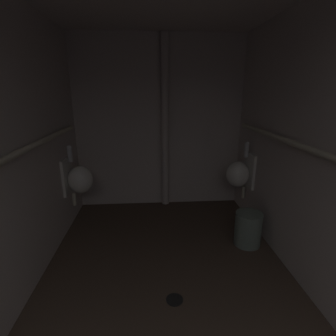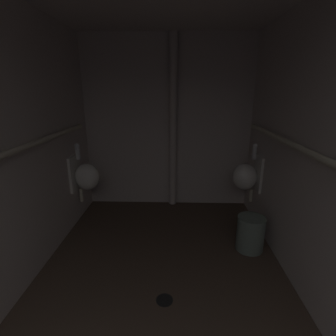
# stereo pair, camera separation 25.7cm
# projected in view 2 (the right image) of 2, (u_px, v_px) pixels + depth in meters

# --- Properties ---
(floor) EXTENTS (2.43, 3.79, 0.08)m
(floor) POSITION_uv_depth(u_px,v_px,m) (160.00, 298.00, 2.15)
(floor) COLOR #47382D
(floor) RESTS_ON ground
(wall_right) EXTENTS (0.06, 3.79, 2.35)m
(wall_right) POSITION_uv_depth(u_px,v_px,m) (330.00, 160.00, 1.76)
(wall_right) COLOR beige
(wall_right) RESTS_ON ground
(wall_back) EXTENTS (2.43, 0.06, 2.35)m
(wall_back) POSITION_uv_depth(u_px,v_px,m) (168.00, 124.00, 3.58)
(wall_back) COLOR beige
(wall_back) RESTS_ON ground
(urinal_left_mid) EXTENTS (0.32, 0.30, 0.76)m
(urinal_left_mid) POSITION_uv_depth(u_px,v_px,m) (86.00, 176.00, 3.19)
(urinal_left_mid) COLOR silver
(urinal_right_mid) EXTENTS (0.32, 0.30, 0.76)m
(urinal_right_mid) POSITION_uv_depth(u_px,v_px,m) (247.00, 176.00, 3.19)
(urinal_right_mid) COLOR silver
(supply_pipe_left) EXTENTS (0.06, 2.98, 0.06)m
(supply_pipe_left) POSITION_uv_depth(u_px,v_px,m) (5.00, 154.00, 1.81)
(supply_pipe_left) COLOR beige
(supply_pipe_right) EXTENTS (0.06, 3.05, 0.06)m
(supply_pipe_right) POSITION_uv_depth(u_px,v_px,m) (315.00, 156.00, 1.78)
(supply_pipe_right) COLOR beige
(standpipe_back_wall) EXTENTS (0.11, 0.11, 2.30)m
(standpipe_back_wall) POSITION_uv_depth(u_px,v_px,m) (173.00, 126.00, 3.47)
(standpipe_back_wall) COLOR beige
(standpipe_back_wall) RESTS_ON ground
(floor_drain) EXTENTS (0.14, 0.14, 0.01)m
(floor_drain) POSITION_uv_depth(u_px,v_px,m) (164.00, 300.00, 2.08)
(floor_drain) COLOR black
(floor_drain) RESTS_ON ground
(waste_bin) EXTENTS (0.29, 0.29, 0.37)m
(waste_bin) POSITION_uv_depth(u_px,v_px,m) (250.00, 233.00, 2.70)
(waste_bin) COLOR slate
(waste_bin) RESTS_ON ground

